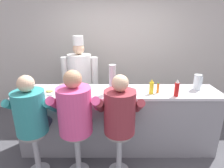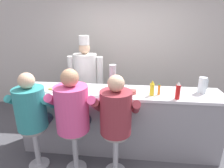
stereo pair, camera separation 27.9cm
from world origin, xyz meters
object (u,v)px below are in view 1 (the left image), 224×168
breakfast_plate (50,92)px  cup_stack_steel (113,79)px  ketchup_bottle_red (177,88)px  hot_sauce_bottle_orange (158,88)px  water_pitcher_clear (198,82)px  diner_seated_pink (76,112)px  mustard_bottle_yellow (152,87)px  diner_seated_maroon (120,114)px  coffee_mug_tan (63,87)px  cook_in_whites_near (81,78)px  coffee_mug_blue (111,93)px  diner_seated_teal (32,114)px  cereal_bowl (132,91)px

breakfast_plate → cup_stack_steel: size_ratio=0.60×
ketchup_bottle_red → hot_sauce_bottle_orange: (-0.23, 0.13, -0.04)m
water_pitcher_clear → diner_seated_pink: (-1.79, -0.58, -0.22)m
mustard_bottle_yellow → breakfast_plate: size_ratio=0.89×
ketchup_bottle_red → diner_seated_maroon: (-0.81, -0.31, -0.24)m
coffee_mug_tan → hot_sauce_bottle_orange: bearing=-5.4°
mustard_bottle_yellow → cup_stack_steel: cup_stack_steel is taller
diner_seated_maroon → cook_in_whites_near: 1.47m
hot_sauce_bottle_orange → diner_seated_pink: bearing=-159.4°
mustard_bottle_yellow → diner_seated_pink: (-1.04, -0.40, -0.20)m
coffee_mug_tan → cup_stack_steel: (0.77, -0.11, 0.17)m
coffee_mug_blue → diner_seated_pink: diner_seated_pink is taller
diner_seated_teal → diner_seated_maroon: (1.13, 0.00, 0.00)m
diner_seated_maroon → cook_in_whites_near: bearing=118.8°
breakfast_plate → diner_seated_pink: diner_seated_pink is taller
cook_in_whites_near → mustard_bottle_yellow: bearing=-36.9°
hot_sauce_bottle_orange → water_pitcher_clear: water_pitcher_clear is taller
water_pitcher_clear → breakfast_plate: 2.25m
cereal_bowl → diner_seated_maroon: diner_seated_maroon is taller
coffee_mug_blue → cereal_bowl: bearing=23.5°
cereal_bowl → diner_seated_pink: size_ratio=0.09×
water_pitcher_clear → cup_stack_steel: 1.32m
hot_sauce_bottle_orange → cereal_bowl: size_ratio=1.18×
water_pitcher_clear → coffee_mug_tan: size_ratio=1.78×
diner_seated_teal → diner_seated_maroon: diner_seated_maroon is taller
cup_stack_steel → diner_seated_teal: cup_stack_steel is taller
diner_seated_pink → cook_in_whites_near: size_ratio=0.84×
hot_sauce_bottle_orange → diner_seated_pink: diner_seated_pink is taller
cook_in_whites_near → diner_seated_maroon: bearing=-61.2°
ketchup_bottle_red → coffee_mug_blue: (-0.93, -0.01, -0.07)m
mustard_bottle_yellow → diner_seated_maroon: (-0.48, -0.40, -0.23)m
hot_sauce_bottle_orange → coffee_mug_blue: 0.71m
diner_seated_pink → diner_seated_maroon: size_ratio=1.04×
cereal_bowl → cup_stack_steel: (-0.28, 0.02, 0.18)m
breakfast_plate → hot_sauce_bottle_orange: bearing=0.2°
mustard_bottle_yellow → coffee_mug_blue: size_ratio=1.68×
hot_sauce_bottle_orange → cereal_bowl: (-0.39, -0.00, -0.05)m
cereal_bowl → diner_seated_teal: diner_seated_teal is taller
breakfast_plate → cook_in_whites_near: (0.31, 0.86, -0.05)m
ketchup_bottle_red → diner_seated_pink: 1.43m
ketchup_bottle_red → diner_seated_pink: (-1.38, -0.30, -0.22)m
mustard_bottle_yellow → water_pitcher_clear: size_ratio=0.95×
ketchup_bottle_red → diner_seated_maroon: diner_seated_maroon is taller
cup_stack_steel → water_pitcher_clear: bearing=5.3°
ketchup_bottle_red → diner_seated_maroon: bearing=-159.3°
cup_stack_steel → cook_in_whites_near: 1.06m
coffee_mug_tan → cup_stack_steel: cup_stack_steel is taller
water_pitcher_clear → breakfast_plate: size_ratio=0.94×
ketchup_bottle_red → cup_stack_steel: 0.92m
diner_seated_teal → water_pitcher_clear: bearing=13.9°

